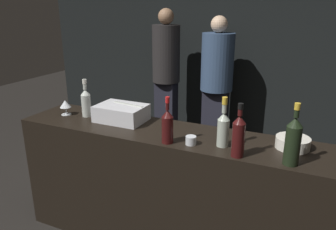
% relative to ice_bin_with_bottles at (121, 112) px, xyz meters
% --- Properties ---
extents(wall_back_chalkboard, '(6.40, 0.06, 2.80)m').
position_rel_ice_bin_with_bottles_xyz_m(wall_back_chalkboard, '(0.43, 2.47, 0.36)').
color(wall_back_chalkboard, black).
rests_on(wall_back_chalkboard, ground_plane).
extents(bar_counter, '(2.37, 0.51, 0.97)m').
position_rel_ice_bin_with_bottles_xyz_m(bar_counter, '(0.43, -0.07, -0.55)').
color(bar_counter, black).
rests_on(bar_counter, ground_plane).
extents(ice_bin_with_bottles, '(0.39, 0.28, 0.13)m').
position_rel_ice_bin_with_bottles_xyz_m(ice_bin_with_bottles, '(0.00, 0.00, 0.00)').
color(ice_bin_with_bottles, silver).
rests_on(ice_bin_with_bottles, bar_counter).
extents(bowl_white, '(0.22, 0.22, 0.07)m').
position_rel_ice_bin_with_bottles_xyz_m(bowl_white, '(1.29, 0.01, -0.03)').
color(bowl_white, silver).
rests_on(bowl_white, bar_counter).
extents(wine_glass, '(0.09, 0.09, 0.13)m').
position_rel_ice_bin_with_bottles_xyz_m(wine_glass, '(-0.51, -0.07, 0.02)').
color(wine_glass, silver).
rests_on(wine_glass, bar_counter).
extents(candle_votive, '(0.07, 0.07, 0.06)m').
position_rel_ice_bin_with_bottles_xyz_m(candle_votive, '(0.68, -0.21, -0.04)').
color(candle_votive, silver).
rests_on(candle_votive, bar_counter).
extents(red_wine_bottle_tall, '(0.08, 0.08, 0.32)m').
position_rel_ice_bin_with_bottles_xyz_m(red_wine_bottle_tall, '(0.52, -0.25, 0.05)').
color(red_wine_bottle_tall, '#380F0F').
rests_on(red_wine_bottle_tall, bar_counter).
extents(champagne_bottle, '(0.09, 0.09, 0.37)m').
position_rel_ice_bin_with_bottles_xyz_m(champagne_bottle, '(1.30, -0.24, 0.08)').
color(champagne_bottle, black).
rests_on(champagne_bottle, bar_counter).
extents(red_wine_bottle_black_foil, '(0.08, 0.08, 0.34)m').
position_rel_ice_bin_with_bottles_xyz_m(red_wine_bottle_black_foil, '(1.00, -0.26, 0.07)').
color(red_wine_bottle_black_foil, '#380F0F').
rests_on(red_wine_bottle_black_foil, bar_counter).
extents(white_wine_bottle, '(0.08, 0.08, 0.31)m').
position_rel_ice_bin_with_bottles_xyz_m(white_wine_bottle, '(-0.32, -0.03, 0.06)').
color(white_wine_bottle, '#B2B7AD').
rests_on(white_wine_bottle, bar_counter).
extents(rose_wine_bottle, '(0.08, 0.08, 0.33)m').
position_rel_ice_bin_with_bottles_xyz_m(rose_wine_bottle, '(0.87, -0.15, 0.06)').
color(rose_wine_bottle, '#9EA899').
rests_on(rose_wine_bottle, bar_counter).
extents(person_in_hoodie, '(0.38, 0.38, 1.82)m').
position_rel_ice_bin_with_bottles_xyz_m(person_in_hoodie, '(-0.52, 1.95, -0.02)').
color(person_in_hoodie, black).
rests_on(person_in_hoodie, ground_plane).
extents(person_blond_tee, '(0.42, 0.42, 1.74)m').
position_rel_ice_bin_with_bottles_xyz_m(person_blond_tee, '(0.20, 1.97, -0.08)').
color(person_blond_tee, black).
rests_on(person_blond_tee, ground_plane).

